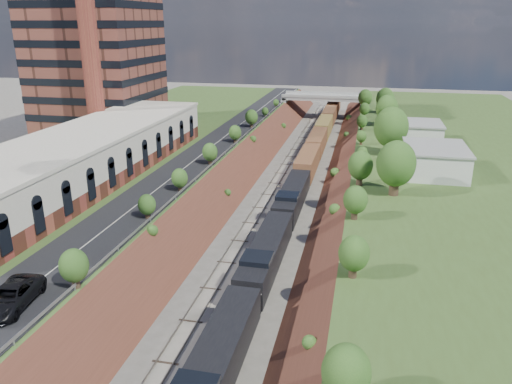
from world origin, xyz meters
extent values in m
cube|color=#3D5623|center=(-33.00, 60.00, 2.50)|extent=(44.00, 180.00, 5.00)
cube|color=#3D5623|center=(33.00, 60.00, 2.50)|extent=(44.00, 180.00, 5.00)
cube|color=brown|center=(-11.00, 60.00, 0.00)|extent=(10.00, 180.00, 10.00)
cube|color=brown|center=(11.00, 60.00, 0.00)|extent=(10.00, 180.00, 10.00)
cube|color=gray|center=(-2.60, 60.00, 0.09)|extent=(1.58, 180.00, 0.18)
cube|color=gray|center=(2.60, 60.00, 0.09)|extent=(1.58, 180.00, 0.18)
cube|color=black|center=(-15.50, 60.00, 5.05)|extent=(8.00, 180.00, 0.10)
cube|color=#99999E|center=(-11.40, 60.00, 5.55)|extent=(0.06, 171.00, 0.30)
cube|color=brown|center=(-28.00, 38.00, 6.10)|extent=(14.00, 62.00, 2.20)
cube|color=silver|center=(-28.00, 38.00, 9.35)|extent=(14.00, 62.00, 4.30)
cube|color=silver|center=(-28.00, 38.00, 11.75)|extent=(14.30, 62.30, 0.50)
cube|color=brown|center=(-44.00, 72.00, 27.00)|extent=(22.00, 22.00, 44.00)
cylinder|color=brown|center=(-36.00, 56.00, 25.00)|extent=(3.20, 3.20, 40.00)
cube|color=gray|center=(-11.50, 122.00, 3.10)|extent=(1.50, 8.00, 6.20)
cube|color=gray|center=(11.50, 122.00, 3.10)|extent=(1.50, 8.00, 6.20)
cube|color=gray|center=(0.00, 122.00, 6.20)|extent=(24.00, 8.00, 1.00)
cube|color=gray|center=(0.00, 118.00, 7.00)|extent=(24.00, 0.30, 0.80)
cube|color=gray|center=(0.00, 126.00, 7.00)|extent=(24.00, 0.30, 0.80)
cube|color=silver|center=(23.50, 52.00, 7.00)|extent=(9.00, 12.00, 4.00)
cube|color=silver|center=(23.00, 74.00, 6.80)|extent=(8.00, 10.00, 3.60)
cylinder|color=#473323|center=(17.00, 40.00, 6.31)|extent=(1.30, 1.30, 2.62)
ellipsoid|color=#305A1F|center=(17.00, 40.00, 9.46)|extent=(5.25, 5.25, 6.30)
cylinder|color=#473323|center=(-11.80, 20.00, 5.61)|extent=(0.66, 0.66, 1.22)
ellipsoid|color=#305A1F|center=(-11.80, 20.00, 7.08)|extent=(2.45, 2.45, 2.94)
cube|color=black|center=(2.60, 3.52, 2.46)|extent=(3.15, 18.93, 3.12)
cube|color=black|center=(2.60, 23.44, 2.46)|extent=(3.15, 18.93, 3.12)
cube|color=black|center=(2.60, 43.37, 2.46)|extent=(3.15, 18.93, 3.12)
cube|color=brown|center=(2.60, 95.76, 2.79)|extent=(3.15, 83.86, 3.79)
imported|color=black|center=(-14.93, 3.70, 6.06)|extent=(4.08, 7.27, 1.92)
camera|label=1|loc=(12.65, -27.04, 27.54)|focal=35.00mm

